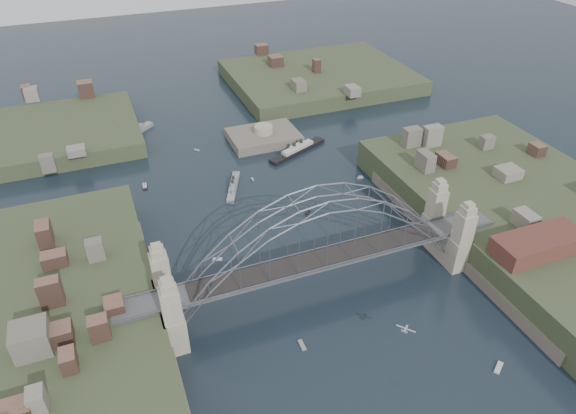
{
  "coord_description": "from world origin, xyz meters",
  "views": [
    {
      "loc": [
        -36.24,
        -73.88,
        77.72
      ],
      "look_at": [
        0.0,
        18.0,
        10.0
      ],
      "focal_mm": 32.29,
      "sensor_mm": 36.0,
      "label": 1
    }
  ],
  "objects_px": {
    "wharf_shed": "(539,244)",
    "naval_cruiser_near": "(233,186)",
    "ocean_liner": "(298,150)",
    "naval_cruiser_far": "(133,133)",
    "bridge": "(321,244)",
    "fort_island": "(264,142)"
  },
  "relations": [
    {
      "from": "wharf_shed",
      "to": "naval_cruiser_far",
      "type": "xyz_separation_m",
      "value": [
        -71.13,
        103.69,
        -9.07
      ]
    },
    {
      "from": "wharf_shed",
      "to": "naval_cruiser_far",
      "type": "height_order",
      "value": "wharf_shed"
    },
    {
      "from": "naval_cruiser_near",
      "to": "naval_cruiser_far",
      "type": "distance_m",
      "value": 48.97
    },
    {
      "from": "fort_island",
      "to": "ocean_liner",
      "type": "distance_m",
      "value": 13.5
    },
    {
      "from": "bridge",
      "to": "naval_cruiser_far",
      "type": "distance_m",
      "value": 94.39
    },
    {
      "from": "fort_island",
      "to": "wharf_shed",
      "type": "relative_size",
      "value": 1.1
    },
    {
      "from": "naval_cruiser_near",
      "to": "naval_cruiser_far",
      "type": "xyz_separation_m",
      "value": [
        -21.65,
        43.92,
        0.22
      ]
    },
    {
      "from": "naval_cruiser_far",
      "to": "ocean_liner",
      "type": "relative_size",
      "value": 0.7
    },
    {
      "from": "ocean_liner",
      "to": "bridge",
      "type": "bearing_deg",
      "value": -108.18
    },
    {
      "from": "bridge",
      "to": "fort_island",
      "type": "xyz_separation_m",
      "value": [
        12.0,
        70.0,
        -12.66
      ]
    },
    {
      "from": "bridge",
      "to": "fort_island",
      "type": "height_order",
      "value": "bridge"
    },
    {
      "from": "fort_island",
      "to": "ocean_liner",
      "type": "bearing_deg",
      "value": -57.29
    },
    {
      "from": "fort_island",
      "to": "bridge",
      "type": "bearing_deg",
      "value": -99.73
    },
    {
      "from": "naval_cruiser_near",
      "to": "naval_cruiser_far",
      "type": "height_order",
      "value": "naval_cruiser_far"
    },
    {
      "from": "wharf_shed",
      "to": "naval_cruiser_near",
      "type": "height_order",
      "value": "wharf_shed"
    },
    {
      "from": "wharf_shed",
      "to": "ocean_liner",
      "type": "xyz_separation_m",
      "value": [
        -24.73,
        72.68,
        -9.16
      ]
    },
    {
      "from": "naval_cruiser_near",
      "to": "naval_cruiser_far",
      "type": "bearing_deg",
      "value": 116.24
    },
    {
      "from": "naval_cruiser_far",
      "to": "naval_cruiser_near",
      "type": "bearing_deg",
      "value": -63.76
    },
    {
      "from": "bridge",
      "to": "naval_cruiser_near",
      "type": "distance_m",
      "value": 47.53
    },
    {
      "from": "fort_island",
      "to": "ocean_liner",
      "type": "height_order",
      "value": "fort_island"
    },
    {
      "from": "wharf_shed",
      "to": "naval_cruiser_far",
      "type": "distance_m",
      "value": 126.07
    },
    {
      "from": "naval_cruiser_near",
      "to": "ocean_liner",
      "type": "xyz_separation_m",
      "value": [
        24.75,
        12.92,
        0.13
      ]
    }
  ]
}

